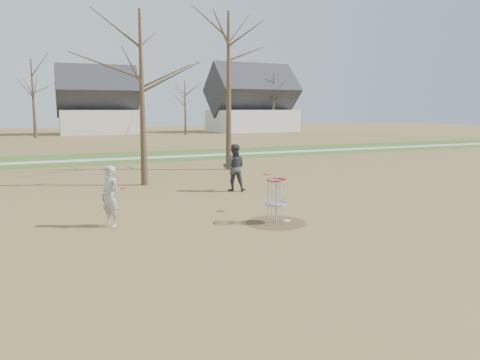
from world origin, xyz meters
The scene contains 11 objects.
ground centered at (0.00, 0.00, 0.00)m, with size 160.00×160.00×0.00m, color brown.
green_band centered at (0.00, 21.00, 0.01)m, with size 160.00×8.00×0.01m, color #2D5119.
footpath centered at (0.00, 20.00, 0.01)m, with size 160.00×1.50×0.01m, color #9E9E99.
dirt_circle centered at (0.00, 0.00, 0.01)m, with size 1.80×1.80×0.01m, color #47331E.
player_standing centered at (-4.53, 1.53, 0.88)m, with size 0.64×0.42×1.75m, color #A4A4A4.
player_throwing centered at (1.04, 5.53, 0.96)m, with size 0.94×0.73×1.92m, color #36373B.
disc_grounded centered at (0.37, 0.01, 0.02)m, with size 0.22×0.22×0.02m, color white.
discs_in_play centered at (-1.74, 1.46, 1.17)m, with size 4.81×0.34×0.16m.
disc_golf_basket centered at (0.00, 0.00, 0.91)m, with size 0.64×0.64×1.35m.
bare_trees centered at (1.78, 35.79, 5.35)m, with size 52.62×44.98×9.00m.
houses_row centered at (4.32, 52.56, 3.52)m, with size 56.51×10.01×7.26m.
Camera 1 is at (-6.46, -11.87, 3.32)m, focal length 35.00 mm.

